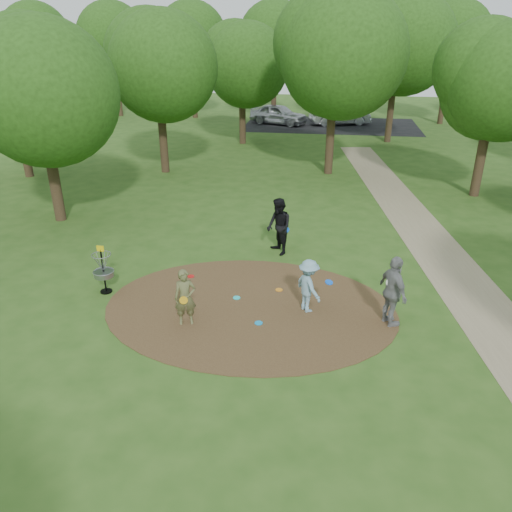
# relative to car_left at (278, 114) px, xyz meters

# --- Properties ---
(ground) EXTENTS (100.00, 100.00, 0.00)m
(ground) POSITION_rel_car_left_xyz_m (2.34, -29.73, -0.81)
(ground) COLOR #2D5119
(ground) RESTS_ON ground
(dirt_clearing) EXTENTS (8.40, 8.40, 0.02)m
(dirt_clearing) POSITION_rel_car_left_xyz_m (2.34, -29.73, -0.80)
(dirt_clearing) COLOR #47301C
(dirt_clearing) RESTS_ON ground
(footpath) EXTENTS (7.55, 39.89, 0.01)m
(footpath) POSITION_rel_car_left_xyz_m (8.84, -27.73, -0.81)
(footpath) COLOR #8C7A5B
(footpath) RESTS_ON ground
(parking_lot) EXTENTS (14.00, 8.00, 0.01)m
(parking_lot) POSITION_rel_car_left_xyz_m (4.34, 0.27, -0.81)
(parking_lot) COLOR black
(parking_lot) RESTS_ON ground
(player_observer_with_disc) EXTENTS (0.67, 0.55, 1.60)m
(player_observer_with_disc) POSITION_rel_car_left_xyz_m (0.76, -30.80, -0.01)
(player_observer_with_disc) COLOR brown
(player_observer_with_disc) RESTS_ON ground
(player_throwing_with_disc) EXTENTS (1.25, 1.17, 1.58)m
(player_throwing_with_disc) POSITION_rel_car_left_xyz_m (3.98, -29.63, -0.02)
(player_throwing_with_disc) COLOR #7FA9BE
(player_throwing_with_disc) RESTS_ON ground
(player_walking_with_disc) EXTENTS (1.17, 1.24, 2.02)m
(player_walking_with_disc) POSITION_rel_car_left_xyz_m (2.74, -25.80, 0.20)
(player_walking_with_disc) COLOR black
(player_walking_with_disc) RESTS_ON ground
(player_waiting_with_disc) EXTENTS (0.95, 1.27, 2.01)m
(player_waiting_with_disc) POSITION_rel_car_left_xyz_m (6.22, -30.04, 0.19)
(player_waiting_with_disc) COLOR gray
(player_waiting_with_disc) RESTS_ON ground
(disc_ground_cyan) EXTENTS (0.22, 0.22, 0.02)m
(disc_ground_cyan) POSITION_rel_car_left_xyz_m (1.86, -29.26, -0.78)
(disc_ground_cyan) COLOR #1CDEE0
(disc_ground_cyan) RESTS_ON dirt_clearing
(disc_ground_blue) EXTENTS (0.22, 0.22, 0.02)m
(disc_ground_blue) POSITION_rel_car_left_xyz_m (2.70, -30.54, -0.78)
(disc_ground_blue) COLOR #0D94DD
(disc_ground_blue) RESTS_ON dirt_clearing
(disc_ground_red) EXTENTS (0.22, 0.22, 0.02)m
(disc_ground_red) POSITION_rel_car_left_xyz_m (0.14, -28.10, -0.78)
(disc_ground_red) COLOR red
(disc_ground_red) RESTS_ON dirt_clearing
(car_left) EXTENTS (5.13, 3.53, 1.62)m
(car_left) POSITION_rel_car_left_xyz_m (0.00, 0.00, 0.00)
(car_left) COLOR #9FA2A6
(car_left) RESTS_ON ground
(car_right) EXTENTS (5.20, 3.08, 1.62)m
(car_right) POSITION_rel_car_left_xyz_m (5.03, 0.50, -0.00)
(car_right) COLOR #9D9FA5
(car_right) RESTS_ON ground
(disc_ground_orange) EXTENTS (0.22, 0.22, 0.02)m
(disc_ground_orange) POSITION_rel_car_left_xyz_m (3.06, -28.59, -0.78)
(disc_ground_orange) COLOR orange
(disc_ground_orange) RESTS_ON dirt_clearing
(disc_golf_basket) EXTENTS (0.63, 0.63, 1.54)m
(disc_golf_basket) POSITION_rel_car_left_xyz_m (-2.16, -29.43, 0.06)
(disc_golf_basket) COLOR black
(disc_golf_basket) RESTS_ON ground
(tree_ring) EXTENTS (37.62, 46.00, 9.41)m
(tree_ring) POSITION_rel_car_left_xyz_m (4.85, -20.58, 4.52)
(tree_ring) COLOR #332316
(tree_ring) RESTS_ON ground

